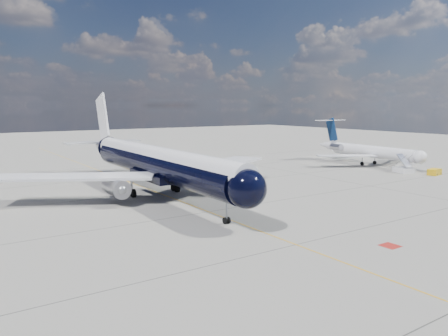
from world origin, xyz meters
The scene contains 7 objects.
ground centered at (0.00, 30.00, 0.00)m, with size 320.00×320.00×0.00m, color gray.
taxiway_centerline centered at (0.00, 25.00, 0.00)m, with size 0.16×160.00×0.01m, color #DD9E0B.
red_marking centered at (6.80, -10.00, 0.00)m, with size 1.60×1.60×0.01m, color maroon.
main_airliner centered at (-0.82, 23.17, 4.62)m, with size 42.37×51.51×14.90m.
regional_jet centered at (50.29, 26.86, 3.08)m, with size 25.07×28.87×9.77m.
boarding_stair centered at (46.85, 15.32, 0.67)m, with size 3.50×3.92×3.60m.
service_tug centered at (48.91, 10.45, 0.55)m, with size 3.12×2.12×1.13m.
Camera 1 is at (-26.93, -33.00, 12.55)m, focal length 35.00 mm.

